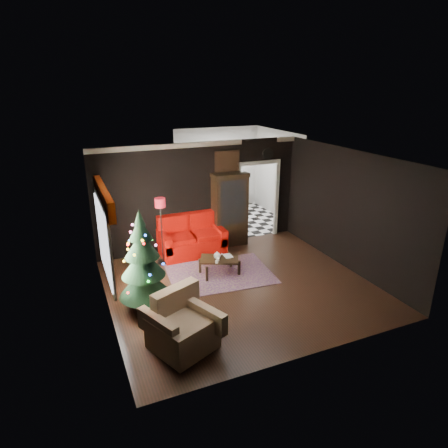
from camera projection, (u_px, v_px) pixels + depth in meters
name	position (u px, v px, depth m)	size (l,w,h in m)	color
floor	(240.00, 286.00, 8.47)	(5.50, 5.50, 0.00)	black
ceiling	(242.00, 159.00, 7.52)	(5.50, 5.50, 0.00)	white
wall_back	(200.00, 196.00, 10.16)	(5.50, 5.50, 0.00)	black
wall_front	(313.00, 279.00, 5.83)	(5.50, 5.50, 0.00)	black
wall_left	(103.00, 247.00, 6.98)	(5.50, 5.50, 0.00)	black
wall_right	(348.00, 210.00, 9.01)	(5.50, 5.50, 0.00)	black
doorway	(257.00, 201.00, 10.90)	(1.10, 0.10, 2.10)	silver
left_window	(104.00, 240.00, 7.15)	(0.05, 1.60, 1.40)	white
valance	(104.00, 197.00, 6.90)	(0.12, 2.10, 0.35)	#9B2E04
kitchen_floor	(235.00, 220.00, 12.56)	(3.00, 3.00, 0.00)	white
kitchen_window	(217.00, 160.00, 13.23)	(0.70, 0.06, 0.70)	white
rug	(220.00, 274.00, 9.02)	(2.34, 1.70, 0.01)	#32232D
loveseat	(192.00, 236.00, 9.93)	(1.70, 0.90, 1.00)	maroon
curio_cabinet	(230.00, 211.00, 10.39)	(0.90, 0.45, 1.90)	black
floor_lamp	(162.00, 231.00, 9.33)	(0.28, 0.28, 1.64)	black
christmas_tree	(143.00, 260.00, 7.28)	(0.99, 0.99, 1.88)	#0E3512
armchair	(182.00, 324.00, 6.37)	(0.96, 0.96, 0.98)	beige
coffee_table	(219.00, 266.00, 8.96)	(0.86, 0.52, 0.39)	black
teapot	(217.00, 256.00, 8.82)	(0.18, 0.18, 0.17)	white
cup_a	(218.00, 260.00, 8.76)	(0.07, 0.07, 0.06)	white
cup_b	(217.00, 262.00, 8.65)	(0.07, 0.07, 0.06)	white
book	(224.00, 252.00, 8.91)	(0.18, 0.02, 0.25)	tan
wall_clock	(268.00, 154.00, 10.50)	(0.32, 0.32, 0.06)	silver
painting	(227.00, 162.00, 10.10)	(0.62, 0.05, 0.52)	tan
kitchen_counter	(220.00, 198.00, 13.44)	(1.80, 0.60, 0.90)	white
kitchen_table	(230.00, 213.00, 12.06)	(0.70, 0.70, 0.75)	brown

